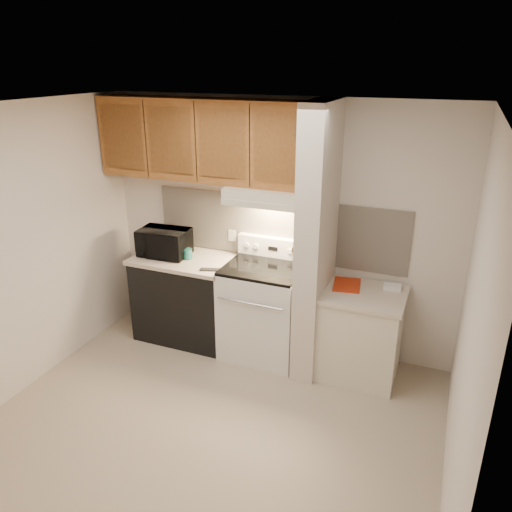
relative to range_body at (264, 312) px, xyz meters
The scene contains 50 objects.
floor 1.24m from the range_body, 90.00° to the right, with size 3.60×3.60×0.00m, color tan.
ceiling 2.34m from the range_body, 90.00° to the right, with size 3.60×3.60×0.00m, color white.
wall_back 0.86m from the range_body, 90.00° to the left, with size 3.60×0.02×2.50m, color beige.
wall_left 2.28m from the range_body, 147.31° to the right, with size 0.02×3.00×2.50m, color beige.
wall_right 2.28m from the range_body, 32.69° to the right, with size 0.02×3.00×2.50m, color beige.
backsplash 0.84m from the range_body, 90.00° to the left, with size 2.60×0.02×0.63m, color beige.
range_body is the anchor object (origin of this frame).
oven_window 0.32m from the range_body, 90.00° to the right, with size 0.50×0.01×0.30m, color black.
oven_handle 0.44m from the range_body, 90.00° to the right, with size 0.02×0.02×0.65m, color silver.
cooktop 0.48m from the range_body, ahead, with size 0.74×0.64×0.03m, color black.
range_backguard 0.66m from the range_body, 90.00° to the left, with size 0.76×0.08×0.20m, color silver.
range_display 0.64m from the range_body, 90.00° to the left, with size 0.10×0.01×0.04m, color black.
range_knob_left_outer 0.70m from the range_body, 139.40° to the left, with size 0.05×0.05×0.02m, color silver.
range_knob_left_inner 0.66m from the range_body, 126.87° to the left, with size 0.05×0.05×0.02m, color silver.
range_knob_right_inner 0.66m from the range_body, 53.13° to the left, with size 0.05×0.05×0.02m, color silver.
range_knob_right_outer 0.70m from the range_body, 40.60° to the left, with size 0.05×0.05×0.02m, color silver.
dishwasher_front 0.88m from the range_body, behind, with size 1.00×0.63×0.87m, color black.
left_countertop 0.98m from the range_body, behind, with size 1.04×0.67×0.04m, color beige.
spoon_rest 0.69m from the range_body, 158.40° to the right, with size 0.20×0.06×0.01m, color black.
teal_jar 0.97m from the range_body, behind, with size 0.10×0.10×0.11m, color #1D6456.
outlet 0.86m from the range_body, 146.31° to the left, with size 0.08×0.01×0.12m, color beige.
microwave 1.25m from the range_body, behind, with size 0.50×0.34×0.28m, color black.
partition_pillar 0.94m from the range_body, ahead, with size 0.22×0.70×2.50m, color beige.
pillar_trim 0.93m from the range_body, ahead, with size 0.01×0.70×0.04m, color #985B28.
knife_strip 0.95m from the range_body, ahead, with size 0.02×0.42×0.04m, color black.
knife_blade_a 0.88m from the range_body, 31.24° to the right, with size 0.01×0.04×0.16m, color silver.
knife_handle_a 1.01m from the range_body, 29.30° to the right, with size 0.02×0.02×0.10m, color black.
knife_blade_b 0.85m from the range_body, 20.82° to the right, with size 0.01×0.04×0.18m, color silver.
knife_handle_b 0.99m from the range_body, 19.44° to the right, with size 0.02×0.02×0.10m, color black.
knife_blade_c 0.83m from the range_body, ahead, with size 0.01×0.04×0.20m, color silver.
knife_handle_c 0.99m from the range_body, ahead, with size 0.02×0.02×0.10m, color black.
knife_blade_d 0.85m from the range_body, ahead, with size 0.01×0.04×0.16m, color silver.
knife_handle_d 0.98m from the range_body, ahead, with size 0.02×0.02×0.10m, color black.
knife_blade_e 0.85m from the range_body, 16.26° to the left, with size 0.01×0.04×0.18m, color silver.
knife_handle_e 0.99m from the range_body, 17.06° to the left, with size 0.02×0.02×0.10m, color black.
oven_mitt 0.82m from the range_body, 23.58° to the left, with size 0.03×0.10×0.23m, color gray.
right_cab_base 0.97m from the range_body, ahead, with size 0.70×0.60×0.81m, color beige.
right_countertop 1.04m from the range_body, ahead, with size 0.74×0.64×0.04m, color beige.
red_folder 0.89m from the range_body, ahead, with size 0.24×0.33×0.01m, color #B32D10.
white_box 1.27m from the range_body, ahead, with size 0.15×0.10×0.04m, color white.
range_hood 1.17m from the range_body, 90.00° to the left, with size 0.78×0.44×0.15m, color beige.
hood_lip 1.12m from the range_body, 90.00° to the right, with size 0.78×0.04×0.06m, color beige.
upper_cabinets 1.77m from the range_body, 166.16° to the left, with size 2.18×0.33×0.77m, color #985B28.
cab_door_a 2.22m from the range_body, behind, with size 0.46×0.01×0.63m, color #985B28.
cab_gap_a 2.04m from the range_body, behind, with size 0.01×0.01×0.73m, color black.
cab_door_b 1.89m from the range_body, behind, with size 0.46×0.01×0.63m, color #985B28.
cab_gap_b 1.77m from the range_body, behind, with size 0.01×0.01×0.73m, color black.
cab_door_c 1.68m from the range_body, behind, with size 0.46×0.01×0.63m, color #985B28.
cab_gap_c 1.63m from the range_body, behind, with size 0.01×0.01×0.73m, color black.
cab_door_d 1.63m from the range_body, ahead, with size 0.46×0.01×0.63m, color #985B28.
Camera 1 is at (1.59, -2.96, 2.80)m, focal length 35.00 mm.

